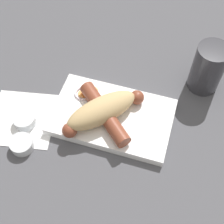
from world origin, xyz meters
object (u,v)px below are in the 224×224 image
at_px(sausage, 104,113).
at_px(condiment_cup_far, 22,145).
at_px(condiment_cup_near, 25,120).
at_px(food_tray, 112,117).
at_px(drink_glass, 208,68).
at_px(bread_roll, 102,110).

bearing_deg(sausage, condiment_cup_far, 36.49).
bearing_deg(condiment_cup_far, condiment_cup_near, -70.22).
bearing_deg(condiment_cup_near, food_tray, -160.22).
bearing_deg(condiment_cup_near, drink_glass, -148.33).
distance_m(sausage, condiment_cup_near, 0.19).
distance_m(bread_roll, sausage, 0.01).
relative_size(condiment_cup_near, drink_glass, 0.41).
relative_size(sausage, condiment_cup_far, 3.12).
xyz_separation_m(condiment_cup_near, drink_glass, (-0.38, -0.23, 0.05)).
distance_m(food_tray, sausage, 0.03).
xyz_separation_m(bread_roll, condiment_cup_far, (0.15, 0.11, -0.04)).
height_order(sausage, condiment_cup_far, sausage).
bearing_deg(sausage, bread_roll, 6.13).
relative_size(bread_roll, condiment_cup_near, 3.22).
relative_size(food_tray, drink_glass, 2.20).
xyz_separation_m(sausage, condiment_cup_near, (0.18, 0.06, -0.03)).
relative_size(sausage, condiment_cup_near, 3.12).
height_order(sausage, condiment_cup_near, sausage).
bearing_deg(food_tray, drink_glass, -138.71).
distance_m(bread_roll, condiment_cup_far, 0.19).
bearing_deg(bread_roll, drink_glass, -139.39).
distance_m(sausage, drink_glass, 0.27).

